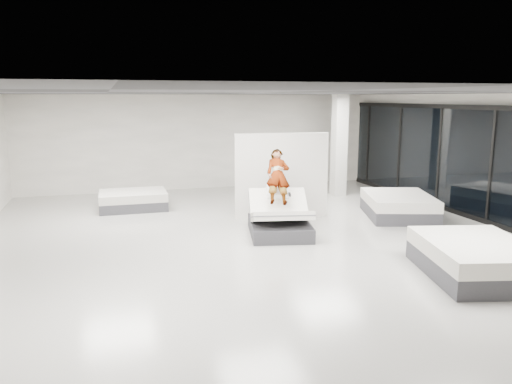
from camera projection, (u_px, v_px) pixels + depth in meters
The scene contains 10 objects.
room at pixel (261, 170), 10.45m from camera, with size 14.00×14.04×3.20m.
hero_bed at pixel (280, 220), 11.40m from camera, with size 1.67×2.01×1.08m.
person at pixel (278, 185), 11.57m from camera, with size 0.56×0.37×1.55m, color slate.
remote at pixel (290, 194), 11.27m from camera, with size 0.05×0.14×0.03m, color black.
divider_panel at pixel (282, 176), 12.91m from camera, with size 2.43×0.11×2.21m, color silver.
flat_bed_right_far at pixel (398, 206), 13.14m from camera, with size 2.20×2.55×0.59m.
flat_bed_right_near at pixel (476, 259), 8.76m from camera, with size 2.19×2.61×0.62m.
flat_bed_left_far at pixel (133, 200), 14.06m from camera, with size 1.84×1.39×0.50m.
column at pixel (339, 146), 15.82m from camera, with size 0.40×0.40×3.20m, color beige.
storefront_glazing at pixel (492, 166), 12.15m from camera, with size 0.12×13.40×2.92m.
Camera 1 is at (-3.08, -9.88, 3.11)m, focal length 35.00 mm.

